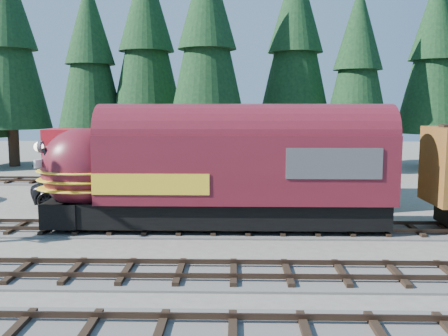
{
  "coord_description": "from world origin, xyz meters",
  "views": [
    {
      "loc": [
        -0.54,
        -18.07,
        5.68
      ],
      "look_at": [
        -1.06,
        4.0,
        2.88
      ],
      "focal_mm": 40.0,
      "sensor_mm": 36.0,
      "label": 1
    }
  ],
  "objects_px": {
    "depot": "(245,152)",
    "locomotive": "(207,176)",
    "pickup_truck_a": "(100,189)",
    "caboose": "(110,151)"
  },
  "relations": [
    {
      "from": "depot",
      "to": "locomotive",
      "type": "height_order",
      "value": "depot"
    },
    {
      "from": "depot",
      "to": "pickup_truck_a",
      "type": "xyz_separation_m",
      "value": [
        -8.18,
        -0.99,
        -1.98
      ]
    },
    {
      "from": "locomotive",
      "to": "depot",
      "type": "bearing_deg",
      "value": 74.55
    },
    {
      "from": "caboose",
      "to": "depot",
      "type": "bearing_deg",
      "value": -37.56
    },
    {
      "from": "depot",
      "to": "locomotive",
      "type": "distance_m",
      "value": 6.76
    },
    {
      "from": "depot",
      "to": "caboose",
      "type": "relative_size",
      "value": 1.42
    },
    {
      "from": "caboose",
      "to": "pickup_truck_a",
      "type": "relative_size",
      "value": 1.27
    },
    {
      "from": "locomotive",
      "to": "caboose",
      "type": "distance_m",
      "value": 16.1
    },
    {
      "from": "caboose",
      "to": "locomotive",
      "type": "bearing_deg",
      "value": -60.39
    },
    {
      "from": "depot",
      "to": "locomotive",
      "type": "bearing_deg",
      "value": -105.45
    }
  ]
}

